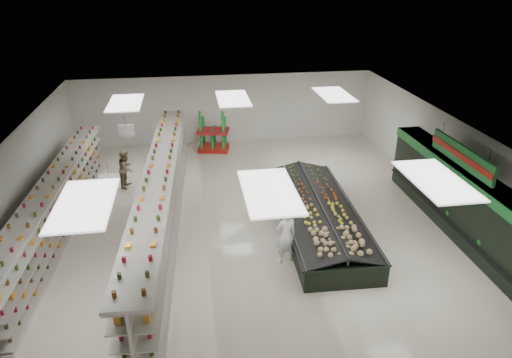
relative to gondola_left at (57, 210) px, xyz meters
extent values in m
plane|color=beige|center=(5.96, -0.29, -0.84)|extent=(16.00, 16.00, 0.00)
cube|color=white|center=(5.96, -0.29, 2.36)|extent=(14.00, 16.00, 0.02)
cube|color=white|center=(5.96, 7.71, 0.76)|extent=(14.00, 0.02, 3.20)
cube|color=white|center=(-1.04, -0.29, 0.76)|extent=(0.02, 16.00, 3.20)
cube|color=white|center=(12.96, -0.29, 0.76)|extent=(0.02, 16.00, 3.20)
cube|color=black|center=(12.51, -1.79, 0.26)|extent=(0.80, 8.00, 2.20)
cube|color=#1D6F2F|center=(12.49, -1.79, 1.21)|extent=(0.85, 8.00, 0.30)
cube|color=black|center=(12.26, -1.79, -0.29)|extent=(0.55, 7.80, 0.15)
cube|color=#B9B6AD|center=(12.36, -1.79, 0.51)|extent=(0.45, 7.70, 0.03)
cube|color=#B9B6AD|center=(12.36, -1.79, 0.81)|extent=(0.45, 7.70, 0.03)
cube|color=white|center=(2.16, -2.29, 1.91)|extent=(0.50, 0.06, 0.40)
cube|color=#AA1B13|center=(2.16, -2.29, 1.91)|extent=(0.52, 0.02, 0.12)
cylinder|color=black|center=(2.16, -2.29, 2.21)|extent=(0.01, 0.01, 0.50)
cube|color=white|center=(2.16, 1.71, 1.91)|extent=(0.50, 0.06, 0.40)
cube|color=#AA1B13|center=(2.16, 1.71, 1.91)|extent=(0.52, 0.02, 0.12)
cylinder|color=black|center=(2.16, 1.71, 2.21)|extent=(0.01, 0.01, 0.50)
cube|color=#1D6F2F|center=(12.21, -1.79, 1.81)|extent=(0.10, 3.20, 0.60)
cube|color=#AA1B13|center=(12.15, -1.79, 1.81)|extent=(0.03, 3.20, 0.18)
cylinder|color=black|center=(12.21, -2.99, 2.21)|extent=(0.01, 0.01, 0.50)
cylinder|color=black|center=(12.21, -0.59, 2.21)|extent=(0.01, 0.01, 0.50)
cube|color=beige|center=(0.00, 0.00, -0.79)|extent=(1.19, 10.55, 0.11)
cube|color=beige|center=(0.00, 0.00, 0.04)|extent=(0.45, 10.52, 1.75)
cube|color=beige|center=(0.00, 0.00, 0.95)|extent=(1.19, 10.55, 0.07)
cube|color=#B9B6AD|center=(-0.20, 0.01, -0.68)|extent=(0.78, 10.45, 0.03)
cube|color=#B9B6AD|center=(-0.20, 0.01, -0.30)|extent=(0.78, 10.45, 0.03)
cube|color=#B9B6AD|center=(-0.20, 0.01, 0.09)|extent=(0.78, 10.45, 0.03)
cube|color=#B9B6AD|center=(-0.20, 0.01, 0.47)|extent=(0.78, 10.45, 0.03)
cube|color=#B9B6AD|center=(-0.20, 0.01, 0.86)|extent=(0.78, 10.45, 0.03)
cube|color=#B9B6AD|center=(0.20, -0.01, -0.68)|extent=(0.78, 10.45, 0.03)
cube|color=#B9B6AD|center=(0.20, -0.01, -0.30)|extent=(0.78, 10.45, 0.03)
cube|color=#B9B6AD|center=(0.20, -0.01, 0.09)|extent=(0.78, 10.45, 0.03)
cube|color=#B9B6AD|center=(0.20, -0.01, 0.47)|extent=(0.78, 10.45, 0.03)
cube|color=#B9B6AD|center=(0.20, -0.01, 0.86)|extent=(0.78, 10.45, 0.03)
cube|color=beige|center=(3.27, -0.41, -0.78)|extent=(1.58, 12.54, 0.13)
cube|color=beige|center=(3.27, -0.41, 0.20)|extent=(0.70, 12.49, 2.08)
cube|color=beige|center=(3.27, -0.41, 1.29)|extent=(1.58, 12.54, 0.08)
cube|color=#B9B6AD|center=(3.03, -0.40, -0.65)|extent=(1.09, 12.41, 0.03)
cube|color=#B9B6AD|center=(3.03, -0.40, -0.19)|extent=(1.09, 12.41, 0.03)
cube|color=#B9B6AD|center=(3.03, -0.40, 0.26)|extent=(1.09, 12.41, 0.03)
cube|color=#B9B6AD|center=(3.03, -0.40, 0.72)|extent=(1.09, 12.41, 0.03)
cube|color=#B9B6AD|center=(3.03, -0.40, 1.17)|extent=(1.09, 12.41, 0.03)
cube|color=#B9B6AD|center=(3.51, -0.42, -0.65)|extent=(1.09, 12.41, 0.03)
cube|color=#B9B6AD|center=(3.51, -0.42, -0.19)|extent=(1.09, 12.41, 0.03)
cube|color=#B9B6AD|center=(3.51, -0.42, 0.26)|extent=(1.09, 12.41, 0.03)
cube|color=#B9B6AD|center=(3.51, -0.42, 0.72)|extent=(1.09, 12.41, 0.03)
cube|color=#B9B6AD|center=(3.51, -0.42, 1.17)|extent=(1.09, 12.41, 0.03)
cube|color=black|center=(8.20, -0.81, -0.51)|extent=(2.50, 6.68, 0.66)
cube|color=#262626|center=(7.11, -0.77, -0.16)|extent=(0.30, 6.60, 0.06)
cube|color=#262626|center=(9.29, -0.85, -0.16)|extent=(0.30, 6.60, 0.06)
cube|color=black|center=(7.61, -0.79, -0.06)|extent=(1.45, 6.55, 0.34)
cube|color=black|center=(8.79, -0.83, -0.06)|extent=(1.45, 6.55, 0.34)
cube|color=#262626|center=(8.20, -0.81, 0.03)|extent=(0.28, 6.51, 0.24)
cube|color=#AA1B13|center=(5.30, 6.48, -0.73)|extent=(1.50, 1.16, 0.22)
cube|color=#AE171E|center=(5.30, 6.48, 0.11)|extent=(1.57, 1.22, 0.11)
imported|color=silver|center=(6.76, -2.57, 0.01)|extent=(0.70, 0.53, 1.70)
imported|color=tan|center=(1.76, 3.18, -0.09)|extent=(0.61, 0.81, 1.49)
camera|label=1|loc=(4.30, -13.28, 6.91)|focal=32.00mm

